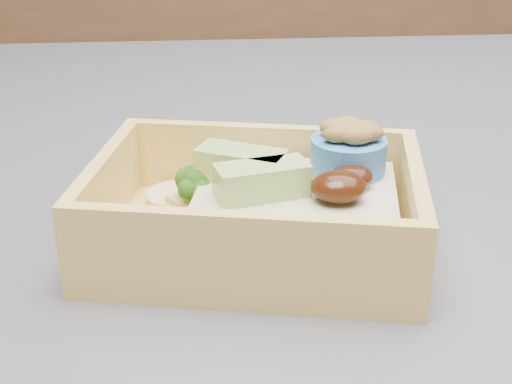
{
  "coord_description": "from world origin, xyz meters",
  "views": [
    {
      "loc": [
        -0.1,
        -0.57,
        1.12
      ],
      "look_at": [
        -0.07,
        -0.21,
        0.96
      ],
      "focal_mm": 50.0,
      "sensor_mm": 36.0,
      "label": 1
    }
  ],
  "objects": [
    {
      "name": "bento_box",
      "position": [
        -0.06,
        -0.21,
        0.94
      ],
      "size": [
        0.21,
        0.17,
        0.07
      ],
      "rotation": [
        0.0,
        0.0,
        -0.2
      ],
      "color": "#E5BE5E",
      "rests_on": "island"
    }
  ]
}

